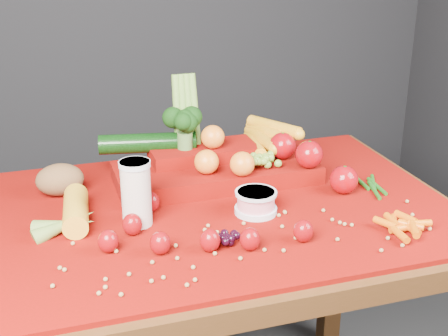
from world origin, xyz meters
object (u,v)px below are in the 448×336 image
object	(u,v)px
milk_glass	(136,191)
produce_mound	(222,158)
table	(226,244)
yogurt_bowl	(256,201)

from	to	relation	value
milk_glass	produce_mound	xyz separation A→B (m)	(0.26, 0.19, -0.02)
table	yogurt_bowl	xyz separation A→B (m)	(0.05, -0.06, 0.14)
table	produce_mound	world-z (taller)	produce_mound
yogurt_bowl	produce_mound	distance (m)	0.22
table	produce_mound	distance (m)	0.23
yogurt_bowl	produce_mound	world-z (taller)	produce_mound
milk_glass	yogurt_bowl	xyz separation A→B (m)	(0.27, -0.03, -0.05)
table	yogurt_bowl	distance (m)	0.16
yogurt_bowl	produce_mound	xyz separation A→B (m)	(-0.01, 0.22, 0.03)
table	yogurt_bowl	bearing A→B (deg)	-49.15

